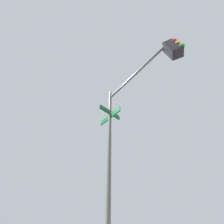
# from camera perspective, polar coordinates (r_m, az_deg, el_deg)

# --- Properties ---
(traffic_signal_near) EXTENTS (1.85, 3.22, 5.73)m
(traffic_signal_near) POSITION_cam_1_polar(r_m,az_deg,el_deg) (3.51, 12.41, 6.89)
(traffic_signal_near) COLOR #474C47
(traffic_signal_near) RESTS_ON ground_plane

